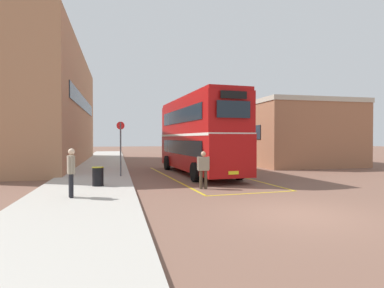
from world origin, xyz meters
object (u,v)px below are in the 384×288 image
(single_deck_bus, at_px, (201,144))
(pedestrian_waiting_near, at_px, (71,169))
(double_decker_bus, at_px, (198,134))
(pedestrian_boarding, at_px, (203,167))
(litter_bin, at_px, (98,176))
(bus_stop_sign, at_px, (121,144))

(single_deck_bus, relative_size, pedestrian_waiting_near, 4.66)
(double_decker_bus, bearing_deg, pedestrian_boarding, -102.12)
(pedestrian_boarding, bearing_deg, single_deck_bus, 75.43)
(pedestrian_waiting_near, bearing_deg, double_decker_bus, 48.25)
(double_decker_bus, distance_m, litter_bin, 7.67)
(pedestrian_waiting_near, bearing_deg, pedestrian_boarding, 17.13)
(pedestrian_boarding, xyz_separation_m, litter_bin, (-4.55, 1.03, -0.40))
(single_deck_bus, bearing_deg, bus_stop_sign, -119.27)
(litter_bin, bearing_deg, pedestrian_waiting_near, -106.04)
(pedestrian_boarding, height_order, pedestrian_waiting_near, pedestrian_waiting_near)
(double_decker_bus, height_order, pedestrian_waiting_near, double_decker_bus)
(pedestrian_waiting_near, bearing_deg, single_deck_bus, 64.15)
(single_deck_bus, distance_m, bus_stop_sign, 17.94)
(pedestrian_boarding, height_order, litter_bin, pedestrian_boarding)
(single_deck_bus, xyz_separation_m, litter_bin, (-9.79, -19.13, -1.07))
(pedestrian_boarding, distance_m, pedestrian_waiting_near, 5.57)
(pedestrian_boarding, distance_m, bus_stop_sign, 5.81)
(bus_stop_sign, bearing_deg, pedestrian_waiting_near, -106.23)
(double_decker_bus, bearing_deg, bus_stop_sign, -166.07)
(litter_bin, bearing_deg, bus_stop_sign, 73.62)
(single_deck_bus, distance_m, litter_bin, 21.51)
(double_decker_bus, bearing_deg, litter_bin, -141.10)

